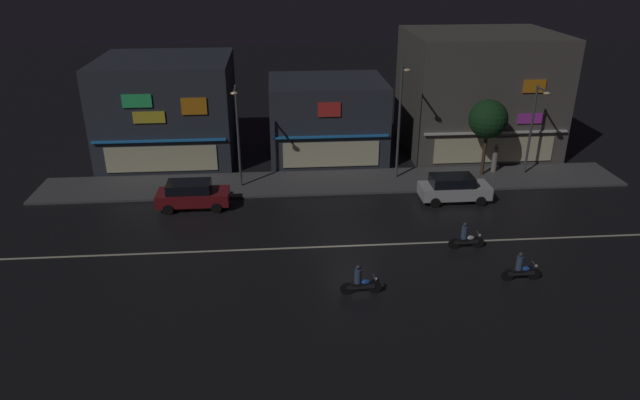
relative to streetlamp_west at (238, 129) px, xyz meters
The scene contains 17 objects.
ground_plane 11.16m from the streetlamp_west, 53.45° to the right, with size 140.00×140.00×0.00m, color black.
lane_divider_stripe 11.16m from the streetlamp_west, 53.45° to the right, with size 36.88×0.16×0.01m, color beige.
sidewalk_far 7.40m from the streetlamp_west, ahead, with size 38.82×4.20×0.14m, color #4C4C4F.
storefront_left_block 8.95m from the streetlamp_west, 127.68° to the left, with size 9.39×9.05×7.30m.
storefront_center_block 19.21m from the streetlamp_west, 21.81° to the left, with size 10.83×9.17×8.84m.
storefront_right_block 8.76m from the streetlamp_west, 44.53° to the left, with size 8.39×7.07×5.76m.
streetlamp_west is the anchor object (origin of this frame).
streetlamp_mid 10.53m from the streetlamp_west, ahead, with size 0.44×1.64×7.72m.
streetlamp_east 19.60m from the streetlamp_west, ahead, with size 0.44×1.64×6.10m.
pedestrian_on_sidewalk 17.84m from the streetlamp_west, ahead, with size 0.36×0.36×1.99m.
street_tree 16.51m from the streetlamp_west, ahead, with size 2.59×2.59×5.24m.
parked_car_near_kerb 13.99m from the streetlamp_west, 12.72° to the right, with size 4.30×1.98×1.67m.
parked_car_trailing 5.05m from the streetlamp_west, 135.63° to the right, with size 4.30×1.98×1.67m.
motorcycle_lead 18.80m from the streetlamp_west, 41.99° to the right, with size 1.90×0.60×1.52m.
motorcycle_following 14.64m from the streetlamp_west, 65.14° to the right, with size 1.90×0.60×1.52m.
motorcycle_opposite_lane 15.54m from the streetlamp_west, 36.85° to the right, with size 1.90×0.60×1.52m.
traffic_cone 5.50m from the streetlamp_west, 145.42° to the right, with size 0.36×0.36×0.55m, color orange.
Camera 1 is at (-3.78, -26.53, 14.58)m, focal length 32.08 mm.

